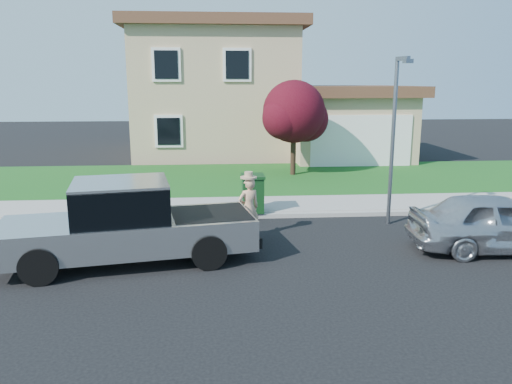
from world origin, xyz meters
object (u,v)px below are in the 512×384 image
trash_bin (253,193)px  sedan (499,223)px  woman (249,207)px  street_lamp (394,132)px  pickup_truck (128,225)px  ornamental_tree (295,115)px

trash_bin → sedan: bearing=-33.3°
woman → trash_bin: 2.04m
street_lamp → trash_bin: bearing=147.2°
woman → street_lamp: (3.94, 0.88, 1.76)m
pickup_truck → ornamental_tree: (5.08, 9.61, 1.71)m
woman → trash_bin: woman is taller
trash_bin → street_lamp: 4.29m
pickup_truck → woman: pickup_truck is taller
trash_bin → woman: bearing=-97.6°
pickup_truck → woman: bearing=19.7°
sedan → street_lamp: 3.48m
pickup_truck → sedan: bearing=-9.4°
sedan → woman: bearing=78.8°
woman → street_lamp: size_ratio=0.38×
ornamental_tree → sedan: bearing=-70.8°
sedan → ornamental_tree: 10.26m
trash_bin → street_lamp: size_ratio=0.24×
woman → pickup_truck: bearing=7.2°
ornamental_tree → trash_bin: (-2.13, -6.04, -1.85)m
ornamental_tree → street_lamp: bearing=-77.7°
sedan → ornamental_tree: ornamental_tree is taller
pickup_truck → trash_bin: 4.63m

